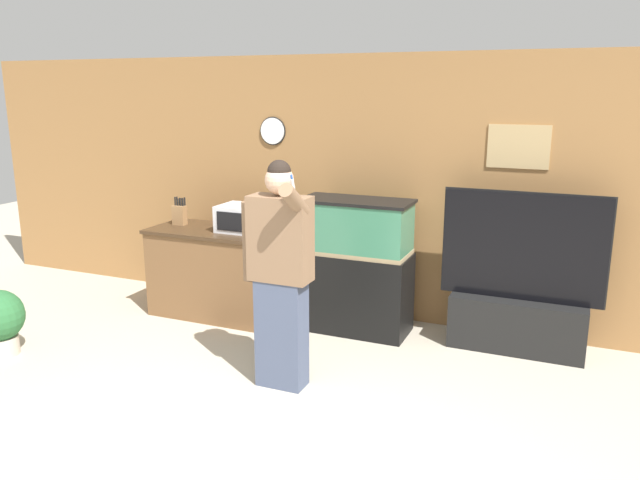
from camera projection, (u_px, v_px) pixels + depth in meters
name	position (u px, v px, depth m)	size (l,w,h in m)	color
ground_plane	(235.00, 480.00, 3.72)	(18.00, 18.00, 0.00)	#B2A893
wall_back_paneled	(389.00, 190.00, 6.11)	(10.00, 0.08, 2.60)	olive
counter_island	(217.00, 272.00, 6.36)	(1.34, 0.68, 0.90)	brown
microwave	(243.00, 218.00, 6.15)	(0.46, 0.39, 0.26)	silver
knife_block	(180.00, 214.00, 6.44)	(0.14, 0.09, 0.29)	olive
aquarium_on_stand	(355.00, 266.00, 5.89)	(1.04, 0.49, 1.28)	black
tv_on_stand	(518.00, 305.00, 5.49)	(1.40, 0.40, 1.42)	black
person_standing	(279.00, 272.00, 4.71)	(0.56, 0.42, 1.77)	#424C66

